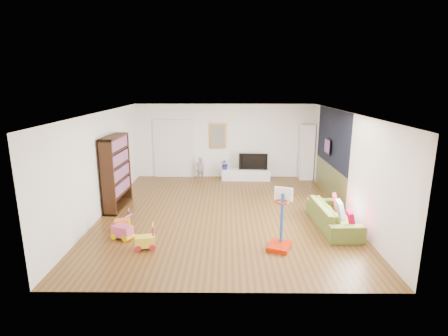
{
  "coord_description": "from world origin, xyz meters",
  "views": [
    {
      "loc": [
        0.07,
        -8.97,
        3.45
      ],
      "look_at": [
        0.0,
        0.4,
        1.15
      ],
      "focal_mm": 28.0,
      "sensor_mm": 36.0,
      "label": 1
    }
  ],
  "objects_px": {
    "media_console": "(246,174)",
    "bookshelf": "(116,172)",
    "basketball_hoop": "(280,220)",
    "sofa": "(333,216)"
  },
  "relations": [
    {
      "from": "media_console",
      "to": "sofa",
      "type": "distance_m",
      "value": 4.66
    },
    {
      "from": "media_console",
      "to": "sofa",
      "type": "relative_size",
      "value": 0.87
    },
    {
      "from": "basketball_hoop",
      "to": "bookshelf",
      "type": "bearing_deg",
      "value": 171.18
    },
    {
      "from": "sofa",
      "to": "bookshelf",
      "type": "bearing_deg",
      "value": 73.91
    },
    {
      "from": "bookshelf",
      "to": "basketball_hoop",
      "type": "distance_m",
      "value": 4.89
    },
    {
      "from": "basketball_hoop",
      "to": "sofa",
      "type": "bearing_deg",
      "value": 59.71
    },
    {
      "from": "media_console",
      "to": "basketball_hoop",
      "type": "bearing_deg",
      "value": -83.8
    },
    {
      "from": "media_console",
      "to": "bookshelf",
      "type": "distance_m",
      "value": 4.83
    },
    {
      "from": "media_console",
      "to": "sofa",
      "type": "bearing_deg",
      "value": -64.27
    },
    {
      "from": "basketball_hoop",
      "to": "media_console",
      "type": "bearing_deg",
      "value": 116.41
    }
  ]
}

